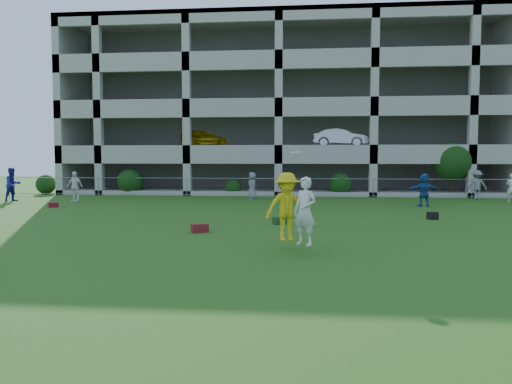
# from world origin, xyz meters

# --- Properties ---
(ground) EXTENTS (100.00, 100.00, 0.00)m
(ground) POSITION_xyz_m (0.00, 0.00, 0.00)
(ground) COLOR #235114
(ground) RESTS_ON ground
(bystander_a) EXTENTS (1.08, 1.17, 1.93)m
(bystander_a) POSITION_xyz_m (-14.90, 13.96, 0.97)
(bystander_a) COLOR navy
(bystander_a) RESTS_ON ground
(bystander_b) EXTENTS (1.08, 0.64, 1.72)m
(bystander_b) POSITION_xyz_m (-11.18, 13.89, 0.86)
(bystander_b) COLOR white
(bystander_b) RESTS_ON ground
(bystander_c) EXTENTS (0.75, 0.92, 1.62)m
(bystander_c) POSITION_xyz_m (-1.43, 16.72, 0.81)
(bystander_c) COLOR slate
(bystander_c) RESTS_ON ground
(bystander_d) EXTENTS (1.64, 0.82, 1.70)m
(bystander_d) POSITION_xyz_m (7.79, 13.25, 0.85)
(bystander_d) COLOR #204B94
(bystander_d) RESTS_ON ground
(bystander_e) EXTENTS (0.71, 0.67, 1.64)m
(bystander_e) POSITION_xyz_m (13.09, 15.80, 0.82)
(bystander_e) COLOR white
(bystander_e) RESTS_ON ground
(bystander_f) EXTENTS (1.18, 0.75, 1.74)m
(bystander_f) POSITION_xyz_m (11.85, 17.64, 0.87)
(bystander_f) COLOR slate
(bystander_f) RESTS_ON ground
(bag_red_a) EXTENTS (0.63, 0.54, 0.28)m
(bag_red_a) POSITION_xyz_m (-1.77, 3.37, 0.14)
(bag_red_a) COLOR #541E0E
(bag_red_a) RESTS_ON ground
(bag_green_c) EXTENTS (0.59, 0.51, 0.26)m
(bag_green_c) POSITION_xyz_m (0.80, 5.71, 0.13)
(bag_green_c) COLOR #163C1F
(bag_green_c) RESTS_ON ground
(crate_d) EXTENTS (0.44, 0.44, 0.30)m
(crate_d) POSITION_xyz_m (6.88, 7.76, 0.15)
(crate_d) COLOR black
(crate_d) RESTS_ON ground
(bag_red_f) EXTENTS (0.52, 0.51, 0.24)m
(bag_red_f) POSITION_xyz_m (-10.88, 10.88, 0.12)
(bag_red_f) COLOR #5B0F18
(bag_red_f) RESTS_ON ground
(frisbee_contest) EXTENTS (1.54, 1.46, 2.42)m
(frisbee_contest) POSITION_xyz_m (1.38, 0.30, 1.18)
(frisbee_contest) COLOR yellow
(frisbee_contest) RESTS_ON ground
(parking_garage) EXTENTS (30.00, 14.00, 12.00)m
(parking_garage) POSITION_xyz_m (-0.00, 27.70, 6.01)
(parking_garage) COLOR #9E998C
(parking_garage) RESTS_ON ground
(fence) EXTENTS (36.06, 0.06, 1.20)m
(fence) POSITION_xyz_m (0.00, 19.00, 0.61)
(fence) COLOR gray
(fence) RESTS_ON ground
(shrub_row) EXTENTS (34.38, 2.52, 3.50)m
(shrub_row) POSITION_xyz_m (4.59, 19.70, 1.51)
(shrub_row) COLOR #163D11
(shrub_row) RESTS_ON ground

